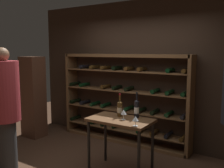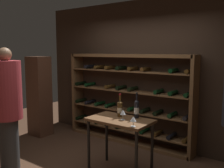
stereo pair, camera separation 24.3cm
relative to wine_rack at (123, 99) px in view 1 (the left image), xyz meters
name	(u,v)px [view 1 (the left image)]	position (x,y,z in m)	size (l,w,h in m)	color
back_wall	(142,73)	(0.30, 0.21, 0.53)	(5.05, 0.10, 2.82)	#332319
wine_rack	(123,99)	(0.00, 0.00, 0.00)	(2.76, 0.32, 1.78)	brown
tasting_table	(120,126)	(0.64, -1.17, -0.16)	(0.95, 0.55, 0.84)	brown
person_bystander_dark_jacket	(5,105)	(-0.79, -2.11, 0.16)	(0.45, 0.45, 1.89)	#303030
display_cabinet	(33,97)	(-1.80, -0.74, -0.02)	(0.44, 0.36, 1.72)	#4C2D1E
wine_bottle_red_label	(120,108)	(0.55, -1.05, 0.08)	(0.08, 0.08, 0.35)	#4C3314
wine_bottle_amber_reserve	(137,108)	(0.81, -0.98, 0.10)	(0.07, 0.07, 0.39)	black
wine_glass_stemmed_left	(124,112)	(0.70, -1.19, 0.06)	(0.08, 0.08, 0.15)	silver
wine_glass_stemmed_right	(136,119)	(1.00, -1.39, 0.05)	(0.08, 0.08, 0.14)	silver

